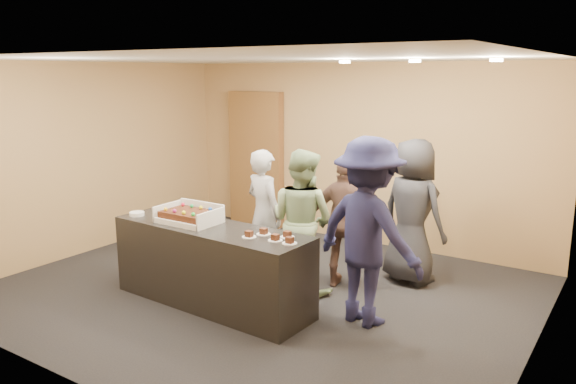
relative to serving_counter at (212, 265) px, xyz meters
The scene contains 17 objects.
room 1.11m from the serving_counter, 68.78° to the left, with size 6.04×6.00×2.70m.
serving_counter is the anchor object (origin of this frame).
storage_cabinet 3.48m from the serving_counter, 118.01° to the left, with size 1.02×0.15×2.24m, color brown.
cake_box 0.59m from the serving_counter, behind, with size 0.67×0.47×0.20m.
sheet_cake 0.63m from the serving_counter, behind, with size 0.58×0.40×0.11m.
plate_stack 1.15m from the serving_counter, behind, with size 0.17×0.17×0.04m, color white.
slice_a 0.77m from the serving_counter, ahead, with size 0.15×0.15×0.07m.
slice_b 0.82m from the serving_counter, ahead, with size 0.15×0.15×0.07m.
slice_c 1.01m from the serving_counter, ahead, with size 0.15×0.15×0.07m.
slice_d 1.05m from the serving_counter, ahead, with size 0.15×0.15×0.07m.
slice_e 1.17m from the serving_counter, ahead, with size 0.15×0.15×0.07m.
person_server_grey 1.12m from the serving_counter, 91.89° to the left, with size 0.59×0.39×1.63m, color #B1B1B6.
person_sage_man 1.17m from the serving_counter, 56.08° to the left, with size 0.82×0.64×1.70m, color #87A173.
person_navy_man 1.80m from the serving_counter, 18.02° to the left, with size 1.25×0.72×1.94m, color #1A1B41.
person_brown_extra 1.67m from the serving_counter, 52.24° to the left, with size 0.94×0.39×1.61m, color brown.
person_dark_suit 2.51m from the serving_counter, 49.84° to the left, with size 0.87×0.57×1.79m, color #27272C.
ceiling_spotlights 3.08m from the serving_counter, 31.05° to the left, with size 1.72×0.12×0.03m.
Camera 1 is at (3.73, -5.10, 2.56)m, focal length 35.00 mm.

